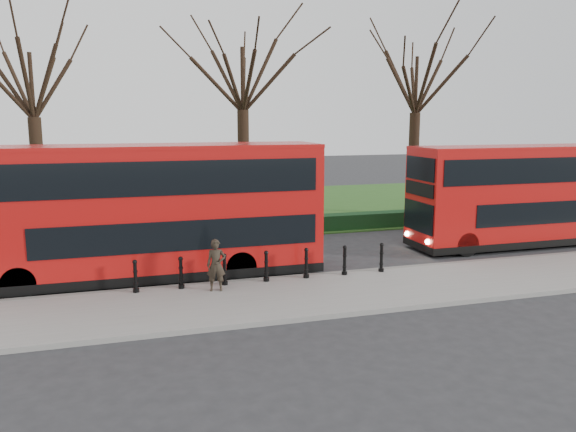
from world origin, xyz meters
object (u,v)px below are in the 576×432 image
object	(u,v)px
bollard_row	(266,267)
bus_rear	(530,195)
bus_lead	(151,213)
pedestrian	(216,265)

from	to	relation	value
bollard_row	bus_rear	bearing A→B (deg)	11.95
bus_lead	bollard_row	bearing A→B (deg)	-28.10
bus_lead	bus_rear	xyz separation A→B (m)	(16.27, 0.77, -0.14)
bus_rear	pedestrian	size ratio (longest dim) A/B	6.65
bollard_row	pedestrian	world-z (taller)	pedestrian
bus_lead	bus_rear	bearing A→B (deg)	2.72
bus_lead	pedestrian	xyz separation A→B (m)	(1.81, -2.46, -1.37)
bus_lead	pedestrian	world-z (taller)	bus_lead
bus_lead	bus_rear	world-z (taller)	bus_lead
bus_rear	pedestrian	bearing A→B (deg)	-167.42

